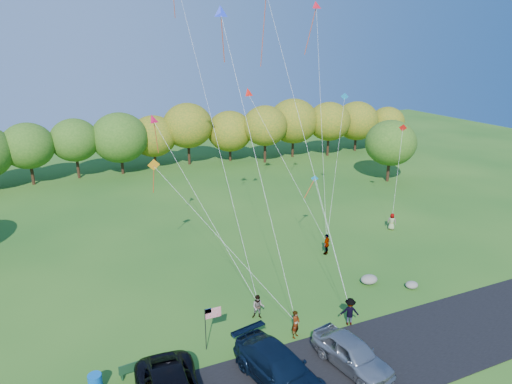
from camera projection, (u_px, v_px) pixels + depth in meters
ground at (306, 327)px, 27.09m from camera, size 140.00×140.00×0.00m
asphalt_lane at (345, 368)px, 23.61m from camera, size 44.00×6.00×0.06m
treeline at (141, 139)px, 56.07m from camera, size 76.84×28.20×8.11m
minivan_navy at (279, 368)px, 22.31m from camera, size 3.45×6.18×1.69m
minivan_silver at (352, 353)px, 23.44m from camera, size 2.72×5.01×1.62m
flyer_a at (296, 324)px, 25.92m from camera, size 0.74×0.68×1.69m
flyer_b at (258, 307)px, 27.73m from camera, size 0.94×0.87×1.55m
flyer_c at (350, 312)px, 27.08m from camera, size 1.29×1.09×1.73m
flyer_d at (327, 244)px, 36.13m from camera, size 1.06×0.95×1.73m
flyer_e at (392, 222)px, 40.95m from camera, size 0.87×0.87×1.53m
park_bench at (135, 368)px, 22.96m from camera, size 1.63×0.46×0.90m
trash_barrel at (95, 384)px, 21.89m from camera, size 0.66×0.66×0.99m
flag_assembly at (210, 318)px, 24.62m from camera, size 0.94×0.61×2.55m
boulder_near at (369, 279)px, 31.88m from camera, size 1.24×0.97×0.62m
boulder_far at (412, 285)px, 31.30m from camera, size 0.90×0.75×0.47m
kites_aloft at (240, 34)px, 34.34m from camera, size 24.63×10.26×17.33m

